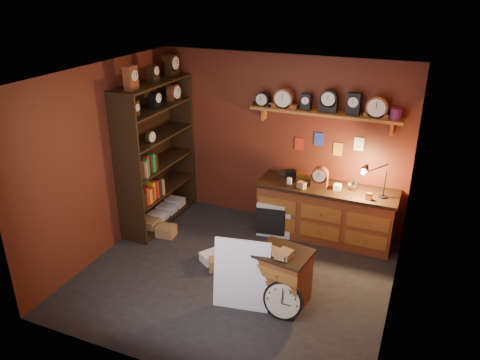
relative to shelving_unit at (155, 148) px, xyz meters
name	(u,v)px	position (x,y,z in m)	size (l,w,h in m)	color
floor	(235,275)	(1.79, -0.98, -1.25)	(4.00, 4.00, 0.00)	black
room_shell	(241,154)	(1.84, -0.87, 0.47)	(4.02, 3.62, 2.71)	#552114
shelving_unit	(155,148)	(0.00, 0.00, 0.00)	(0.47, 1.60, 2.58)	black
workbench	(325,210)	(2.65, 0.49, -0.78)	(2.08, 0.66, 1.36)	brown
low_cabinet	(283,275)	(2.55, -1.26, -0.86)	(0.69, 0.61, 0.80)	brown
big_round_clock	(283,300)	(2.65, -1.54, -1.02)	(0.48, 0.16, 0.48)	black
white_panel	(241,304)	(2.11, -1.52, -1.25)	(0.68, 0.03, 0.91)	silver
mini_fridge	(276,214)	(1.90, 0.41, -0.98)	(0.60, 0.62, 0.55)	silver
floor_box_a	(166,231)	(0.38, -0.43, -1.17)	(0.28, 0.24, 0.17)	#9C7044
floor_box_b	(211,257)	(1.34, -0.80, -1.19)	(0.23, 0.27, 0.14)	white
floor_box_c	(217,264)	(1.51, -0.95, -1.17)	(0.22, 0.19, 0.17)	#9C7044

